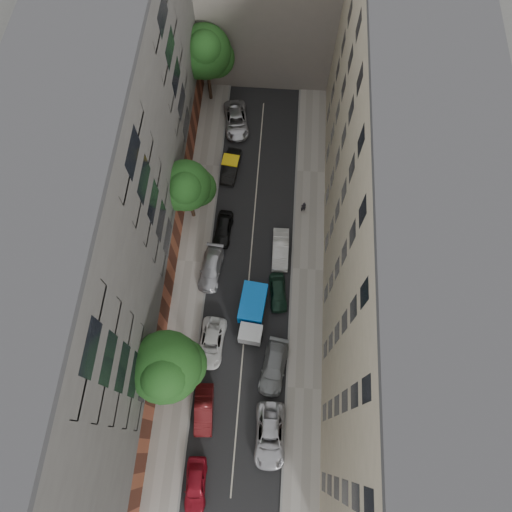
# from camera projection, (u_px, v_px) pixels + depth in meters

# --- Properties ---
(ground) EXTENTS (120.00, 120.00, 0.00)m
(ground) POSITION_uv_depth(u_px,v_px,m) (250.00, 266.00, 43.63)
(ground) COLOR #4C4C49
(ground) RESTS_ON ground
(road_surface) EXTENTS (8.00, 44.00, 0.02)m
(road_surface) POSITION_uv_depth(u_px,v_px,m) (250.00, 266.00, 43.62)
(road_surface) COLOR black
(road_surface) RESTS_ON ground
(sidewalk_left) EXTENTS (3.00, 44.00, 0.15)m
(sidewalk_left) POSITION_uv_depth(u_px,v_px,m) (193.00, 262.00, 43.72)
(sidewalk_left) COLOR gray
(sidewalk_left) RESTS_ON ground
(sidewalk_right) EXTENTS (3.00, 44.00, 0.15)m
(sidewalk_right) POSITION_uv_depth(u_px,v_px,m) (308.00, 269.00, 43.41)
(sidewalk_right) COLOR gray
(sidewalk_right) RESTS_ON ground
(building_left) EXTENTS (8.00, 44.00, 20.00)m
(building_left) POSITION_uv_depth(u_px,v_px,m) (105.00, 207.00, 34.74)
(building_left) COLOR #4A4745
(building_left) RESTS_ON ground
(building_right) EXTENTS (8.00, 44.00, 20.00)m
(building_right) POSITION_uv_depth(u_px,v_px,m) (395.00, 226.00, 34.12)
(building_right) COLOR #B4A68C
(building_right) RESTS_ON ground
(tarp_truck) EXTENTS (2.59, 5.46, 2.43)m
(tarp_truck) POSITION_uv_depth(u_px,v_px,m) (252.00, 313.00, 40.43)
(tarp_truck) COLOR black
(tarp_truck) RESTS_ON ground
(car_left_0) EXTENTS (1.85, 4.15, 1.38)m
(car_left_0) POSITION_uv_depth(u_px,v_px,m) (195.00, 485.00, 35.65)
(car_left_0) COLOR maroon
(car_left_0) RESTS_ON ground
(car_left_1) EXTENTS (1.78, 4.34, 1.40)m
(car_left_1) POSITION_uv_depth(u_px,v_px,m) (204.00, 410.00, 37.83)
(car_left_1) COLOR #4F0F11
(car_left_1) RESTS_ON ground
(car_left_2) EXTENTS (2.43, 4.78, 1.29)m
(car_left_2) POSITION_uv_depth(u_px,v_px,m) (211.00, 343.00, 40.07)
(car_left_2) COLOR silver
(car_left_2) RESTS_ON ground
(car_left_3) EXTENTS (2.30, 4.83, 1.36)m
(car_left_3) POSITION_uv_depth(u_px,v_px,m) (211.00, 268.00, 42.79)
(car_left_3) COLOR #B2B2B7
(car_left_3) RESTS_ON ground
(car_left_4) EXTENTS (1.86, 4.06, 1.35)m
(car_left_4) POSITION_uv_depth(u_px,v_px,m) (223.00, 229.00, 44.42)
(car_left_4) COLOR black
(car_left_4) RESTS_ON ground
(car_left_5) EXTENTS (1.95, 4.38, 1.40)m
(car_left_5) POSITION_uv_depth(u_px,v_px,m) (231.00, 166.00, 47.23)
(car_left_5) COLOR black
(car_left_5) RESTS_ON ground
(car_left_6) EXTENTS (3.29, 5.61, 1.47)m
(car_left_6) POSITION_uv_depth(u_px,v_px,m) (236.00, 120.00, 49.52)
(car_left_6) COLOR #B1B0B5
(car_left_6) RESTS_ON ground
(car_right_0) EXTENTS (2.59, 5.36, 1.47)m
(car_right_0) POSITION_uv_depth(u_px,v_px,m) (270.00, 436.00, 37.01)
(car_right_0) COLOR #B5B5BA
(car_right_0) RESTS_ON ground
(car_right_1) EXTENTS (2.70, 5.17, 1.43)m
(car_right_1) POSITION_uv_depth(u_px,v_px,m) (274.00, 367.00, 39.18)
(car_right_1) COLOR gray
(car_right_1) RESTS_ON ground
(car_right_2) EXTENTS (2.01, 3.97, 1.30)m
(car_right_2) POSITION_uv_depth(u_px,v_px,m) (278.00, 292.00, 41.90)
(car_right_2) COLOR #142F21
(car_right_2) RESTS_ON ground
(car_right_3) EXTENTS (1.61, 4.37, 1.43)m
(car_right_3) POSITION_uv_depth(u_px,v_px,m) (280.00, 249.00, 43.52)
(car_right_3) COLOR silver
(car_right_3) RESTS_ON ground
(tree_near) EXTENTS (5.65, 5.43, 9.09)m
(tree_near) POSITION_uv_depth(u_px,v_px,m) (167.00, 369.00, 33.75)
(tree_near) COLOR #382619
(tree_near) RESTS_ON sidewalk_left
(tree_mid) EXTENTS (4.94, 4.61, 8.03)m
(tree_mid) POSITION_uv_depth(u_px,v_px,m) (187.00, 187.00, 40.63)
(tree_mid) COLOR #382619
(tree_mid) RESTS_ON sidewalk_left
(tree_far) EXTENTS (5.56, 5.32, 9.40)m
(tree_far) POSITION_uv_depth(u_px,v_px,m) (206.00, 54.00, 45.62)
(tree_far) COLOR #382619
(tree_far) RESTS_ON sidewalk_left
(lamp_post) EXTENTS (0.36, 0.36, 7.04)m
(lamp_post) POSITION_uv_depth(u_px,v_px,m) (187.00, 353.00, 35.94)
(lamp_post) COLOR #175126
(lamp_post) RESTS_ON sidewalk_left
(pedestrian) EXTENTS (0.62, 0.49, 1.50)m
(pedestrian) POSITION_uv_depth(u_px,v_px,m) (303.00, 207.00, 45.13)
(pedestrian) COLOR black
(pedestrian) RESTS_ON sidewalk_right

